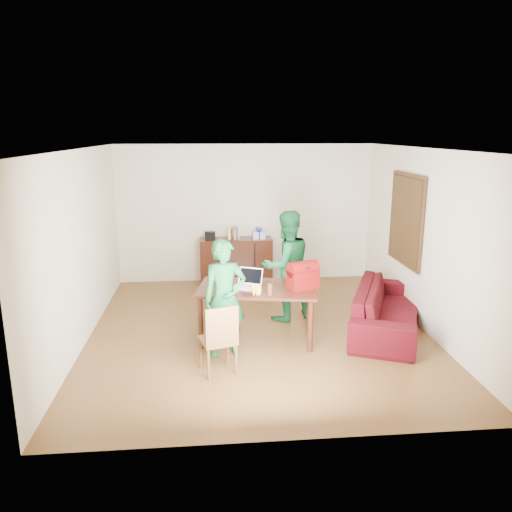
{
  "coord_description": "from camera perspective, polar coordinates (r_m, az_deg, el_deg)",
  "views": [
    {
      "loc": [
        -0.69,
        -6.99,
        2.94
      ],
      "look_at": [
        -0.04,
        -0.05,
        1.19
      ],
      "focal_mm": 35.0,
      "sensor_mm": 36.0,
      "label": 1
    }
  ],
  "objects": [
    {
      "name": "person_near",
      "position": [
        6.62,
        -3.6,
        -4.88
      ],
      "size": [
        0.64,
        0.48,
        1.58
      ],
      "primitive_type": "imported",
      "rotation": [
        0.0,
        0.0,
        0.18
      ],
      "color": "#166531",
      "rests_on": "ground"
    },
    {
      "name": "person_far",
      "position": [
        7.87,
        3.48,
        -1.12
      ],
      "size": [
        1.04,
        0.94,
        1.75
      ],
      "primitive_type": "imported",
      "rotation": [
        0.0,
        0.0,
        3.53
      ],
      "color": "#125429",
      "rests_on": "ground"
    },
    {
      "name": "bottle",
      "position": [
        6.73,
        1.61,
        -3.73
      ],
      "size": [
        0.08,
        0.08,
        0.19
      ],
      "primitive_type": "cylinder",
      "rotation": [
        0.0,
        0.0,
        -0.24
      ],
      "color": "#5B2914",
      "rests_on": "table"
    },
    {
      "name": "bananas",
      "position": [
        6.75,
        0.07,
        -4.27
      ],
      "size": [
        0.17,
        0.11,
        0.06
      ],
      "primitive_type": null,
      "rotation": [
        0.0,
        0.0,
        0.05
      ],
      "color": "yellow",
      "rests_on": "table"
    },
    {
      "name": "red_bag",
      "position": [
        7.04,
        5.37,
        -2.49
      ],
      "size": [
        0.48,
        0.38,
        0.31
      ],
      "primitive_type": "cube",
      "rotation": [
        0.0,
        0.0,
        0.36
      ],
      "color": "#6A0B07",
      "rests_on": "table"
    },
    {
      "name": "chair",
      "position": [
        6.34,
        -4.31,
        -10.92
      ],
      "size": [
        0.51,
        0.5,
        0.91
      ],
      "rotation": [
        0.0,
        0.0,
        0.3
      ],
      "color": "brown",
      "rests_on": "ground"
    },
    {
      "name": "laptop",
      "position": [
        7.07,
        -1.09,
        -3.29
      ],
      "size": [
        0.43,
        0.38,
        0.25
      ],
      "rotation": [
        0.0,
        0.0,
        -0.43
      ],
      "color": "white",
      "rests_on": "table"
    },
    {
      "name": "sofa",
      "position": [
        7.84,
        14.77,
        -5.79
      ],
      "size": [
        1.72,
        2.45,
        0.67
      ],
      "primitive_type": "imported",
      "rotation": [
        0.0,
        0.0,
        1.17
      ],
      "color": "#34060E",
      "rests_on": "ground"
    },
    {
      "name": "table",
      "position": [
        7.13,
        0.15,
        -4.34
      ],
      "size": [
        1.8,
        1.21,
        0.78
      ],
      "rotation": [
        0.0,
        0.0,
        -0.17
      ],
      "color": "black",
      "rests_on": "ground"
    },
    {
      "name": "room",
      "position": [
        7.34,
        0.3,
        1.26
      ],
      "size": [
        5.2,
        5.7,
        2.9
      ],
      "color": "#412610",
      "rests_on": "ground"
    }
  ]
}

